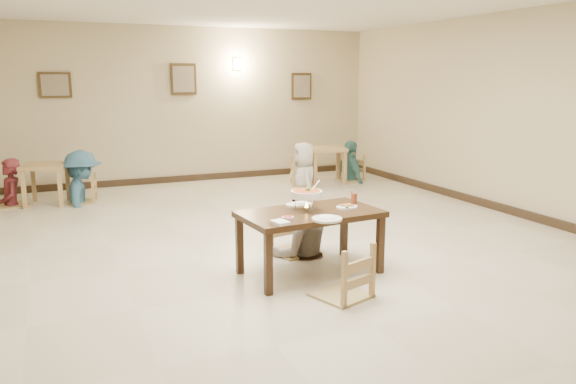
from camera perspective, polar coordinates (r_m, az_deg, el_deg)
name	(u,v)px	position (r m, az deg, el deg)	size (l,w,h in m)	color
floor	(275,251)	(6.72, -1.36, -6.03)	(10.00, 10.00, 0.00)	beige
wall_back	(179,105)	(11.22, -11.03, 8.63)	(10.00, 10.00, 0.00)	#BFB08A
wall_right	(537,116)	(8.74, 23.95, 7.09)	(10.00, 10.00, 0.00)	#BFB08A
baseboard_back	(182,179)	(11.35, -10.72, 1.35)	(8.00, 0.06, 0.12)	black
baseboard_right	(526,215)	(8.92, 23.07, -2.16)	(0.06, 10.00, 0.12)	black
picture_a	(55,85)	(10.91, -22.60, 10.00)	(0.55, 0.04, 0.45)	#352612
picture_b	(183,79)	(11.19, -10.58, 11.20)	(0.50, 0.04, 0.60)	#352612
picture_c	(302,86)	(11.99, 1.39, 10.68)	(0.45, 0.04, 0.55)	#352612
wall_sconce	(238,64)	(11.49, -5.14, 12.85)	(0.16, 0.05, 0.22)	#FFD88C
main_table	(310,219)	(5.84, 2.27, -2.73)	(1.50, 0.93, 0.67)	#352112
chair_far	(295,212)	(6.53, 0.73, -2.03)	(0.47, 0.47, 1.00)	tan
chair_near	(342,246)	(5.26, 5.50, -5.47)	(0.47, 0.47, 1.00)	tan
main_diner	(301,189)	(6.42, 1.30, 0.32)	(0.76, 0.59, 1.56)	gray
curry_warmer	(307,194)	(5.81, 1.90, -0.24)	(0.37, 0.33, 0.29)	silver
rice_plate_far	(300,204)	(6.06, 1.18, -1.27)	(0.31, 0.31, 0.07)	white
rice_plate_near	(327,219)	(5.47, 3.97, -2.72)	(0.30, 0.30, 0.07)	white
fried_plate	(347,207)	(5.98, 6.01, -1.49)	(0.23, 0.23, 0.05)	white
chili_dish	(288,217)	(5.52, -0.03, -2.59)	(0.12, 0.12, 0.02)	white
napkin_cutlery	(280,222)	(5.31, -0.81, -3.11)	(0.18, 0.27, 0.03)	white
drink_glass	(354,197)	(6.23, 6.73, -0.53)	(0.07, 0.07, 0.14)	white
bg_table_left	(45,172)	(9.88, -23.43, 1.86)	(0.80, 0.80, 0.66)	tan
bg_table_right	(327,154)	(11.02, 3.99, 3.85)	(0.86, 0.86, 0.70)	tan
bg_chair_ll	(9,173)	(9.97, -26.51, 1.74)	(0.51, 0.51, 1.09)	tan
bg_chair_lr	(81,176)	(9.84, -20.28, 1.56)	(0.42, 0.42, 0.89)	tan
bg_chair_rl	(304,160)	(10.73, 1.61, 3.28)	(0.46, 0.46, 0.98)	tan
bg_chair_rr	(350,156)	(11.30, 6.34, 3.64)	(0.46, 0.46, 0.98)	tan
bg_diner_a	(7,159)	(9.94, -26.63, 3.05)	(0.56, 0.37, 1.55)	maroon
bg_diner_b	(79,150)	(9.78, -20.45, 3.99)	(1.12, 0.64, 1.73)	#3C6A87
bg_diner_c	(304,142)	(10.69, 1.62, 5.05)	(0.80, 0.52, 1.65)	silver
bg_diner_d	(351,140)	(11.27, 6.38, 5.24)	(0.95, 0.39, 1.61)	teal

